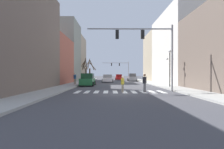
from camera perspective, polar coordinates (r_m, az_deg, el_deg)
name	(u,v)px	position (r m, az deg, el deg)	size (l,w,h in m)	color
ground_plane	(121,93)	(15.69, 2.81, -6.17)	(240.00, 240.00, 0.00)	#424247
sidewalk_left	(45,93)	(16.67, -20.90, -5.55)	(2.62, 90.00, 0.15)	#9E9E99
sidewalk_right	(195,92)	(17.41, 25.44, -5.31)	(2.62, 90.00, 0.15)	#9E9E99
building_row_left	(53,52)	(32.74, -18.67, 7.08)	(6.00, 42.13, 12.99)	#66564C
building_row_right	(180,52)	(31.99, 21.43, 6.85)	(6.00, 37.43, 12.12)	#66564C
crosswalk_stripes	(120,92)	(16.97, 2.54, -5.67)	(8.55, 2.60, 0.01)	white
traffic_signal_near	(147,42)	(17.59, 11.35, 10.25)	(8.35, 0.28, 6.53)	gray
traffic_signal_far	(120,66)	(57.36, 2.72, 2.76)	(8.65, 0.28, 5.71)	gray
street_lamp_right_corner	(170,61)	(22.93, 18.36, 4.30)	(0.95, 0.36, 4.58)	black
car_parked_left_mid	(132,78)	(41.56, 6.54, -1.00)	(1.99, 4.43, 1.80)	gray
car_parked_right_far	(108,79)	(36.36, -1.45, -1.32)	(2.20, 4.14, 1.59)	white
car_parked_right_mid	(88,80)	(25.95, -7.91, -1.76)	(2.05, 4.81, 1.81)	#236B38
car_parked_left_far	(119,77)	(49.11, 2.23, -0.92)	(1.98, 4.48, 1.58)	red
pedestrian_waiting_at_curb	(145,81)	(16.99, 10.58, -2.19)	(0.50, 0.67, 1.75)	#4C4C51
pedestrian_on_right_sidewalk	(123,83)	(16.60, 3.48, -2.63)	(0.34, 0.65, 1.56)	#7A705B
pedestrian_on_left_sidewalk	(75,78)	(27.43, -12.03, -0.98)	(0.58, 0.58, 1.71)	#7A705B
street_tree_left_far	(90,70)	(48.17, -7.26, 1.55)	(3.49, 3.12, 5.74)	brown
street_tree_left_near	(85,70)	(44.47, -8.74, 1.37)	(1.74, 2.69, 5.69)	#473828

